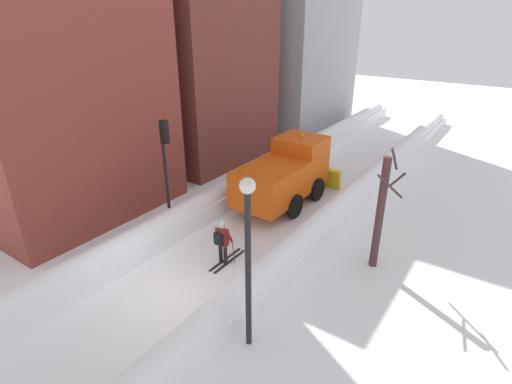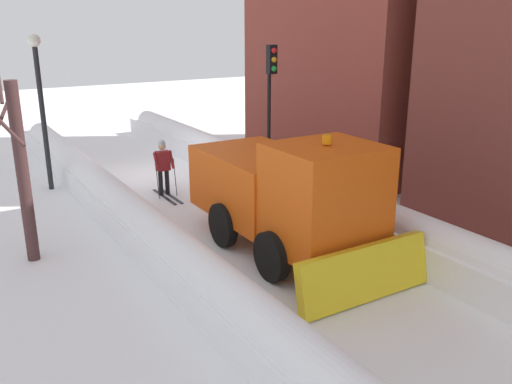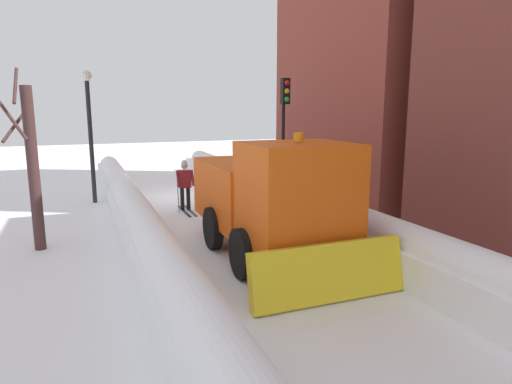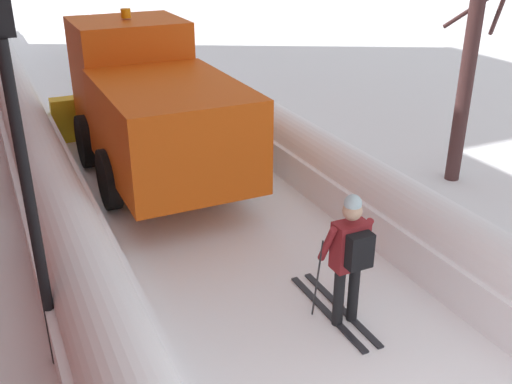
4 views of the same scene
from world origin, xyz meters
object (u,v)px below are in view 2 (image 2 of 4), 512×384
bare_tree_near (21,170)px  skier (163,165)px  traffic_light_pole (271,89)px  plow_truck (288,194)px  street_lamp (40,93)px

bare_tree_near → skier: bearing=-146.1°
traffic_light_pole → plow_truck: bearing=61.4°
traffic_light_pole → bare_tree_near: 8.36m
plow_truck → bare_tree_near: bearing=-27.0°
skier → street_lamp: street_lamp is taller
bare_tree_near → street_lamp: bearing=-105.6°
plow_truck → bare_tree_near: (5.35, -2.73, 0.71)m
skier → bare_tree_near: size_ratio=0.39×
skier → bare_tree_near: bare_tree_near is taller
skier → plow_truck: bearing=98.0°
skier → traffic_light_pole: size_ratio=0.39×
street_lamp → plow_truck: bearing=114.5°
street_lamp → bare_tree_near: street_lamp is taller
skier → bare_tree_near: bearing=33.9°
skier → street_lamp: size_ratio=0.36×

